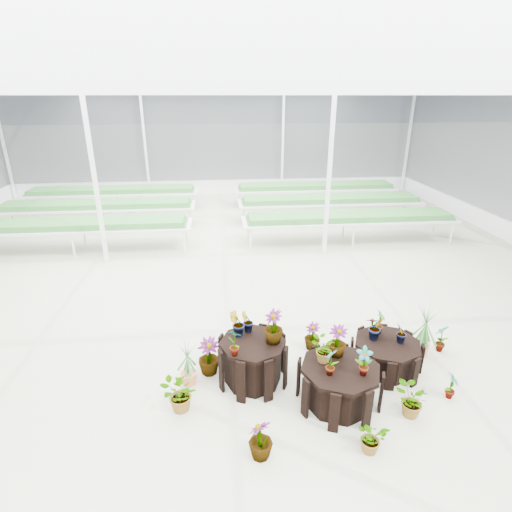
{
  "coord_description": "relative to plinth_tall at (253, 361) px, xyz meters",
  "views": [
    {
      "loc": [
        0.07,
        -6.31,
        4.2
      ],
      "look_at": [
        0.76,
        0.83,
        1.3
      ],
      "focal_mm": 28.0,
      "sensor_mm": 36.0,
      "label": 1
    }
  ],
  "objects": [
    {
      "name": "plinth_mid",
      "position": [
        1.2,
        -0.6,
        -0.05
      ],
      "size": [
        1.54,
        1.54,
        0.62
      ],
      "primitive_type": "cylinder",
      "rotation": [
        0.0,
        0.0,
        -0.39
      ],
      "color": "black",
      "rests_on": "ground"
    },
    {
      "name": "nursery_plants",
      "position": [
        0.87,
        -0.13,
        0.11
      ],
      "size": [
        4.9,
        2.77,
        1.26
      ],
      "color": "#336F2F",
      "rests_on": "ground"
    },
    {
      "name": "steel_frame",
      "position": [
        -0.51,
        1.19,
        1.89
      ],
      "size": [
        18.0,
        24.0,
        4.5
      ],
      "primitive_type": null,
      "color": "silver",
      "rests_on": "ground"
    },
    {
      "name": "ground_plane",
      "position": [
        -0.51,
        1.19,
        -0.36
      ],
      "size": [
        24.0,
        24.0,
        0.0
      ],
      "primitive_type": "plane",
      "color": "gray",
      "rests_on": "ground"
    },
    {
      "name": "greenhouse_shell",
      "position": [
        -0.51,
        1.19,
        1.89
      ],
      "size": [
        18.0,
        24.0,
        4.5
      ],
      "primitive_type": null,
      "color": "white",
      "rests_on": "ground"
    },
    {
      "name": "nursery_benches",
      "position": [
        -0.51,
        8.39,
        0.06
      ],
      "size": [
        16.0,
        7.0,
        0.84
      ],
      "primitive_type": null,
      "color": "silver",
      "rests_on": "ground"
    },
    {
      "name": "plinth_low",
      "position": [
        2.2,
        0.1,
        -0.11
      ],
      "size": [
        1.35,
        1.35,
        0.5
      ],
      "primitive_type": "cylinder",
      "rotation": [
        0.0,
        0.0,
        -0.26
      ],
      "color": "black",
      "rests_on": "ground"
    },
    {
      "name": "plinth_tall",
      "position": [
        0.0,
        0.0,
        0.0
      ],
      "size": [
        1.36,
        1.36,
        0.72
      ],
      "primitive_type": "cylinder",
      "rotation": [
        0.0,
        0.0,
        0.37
      ],
      "color": "black",
      "rests_on": "ground"
    }
  ]
}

